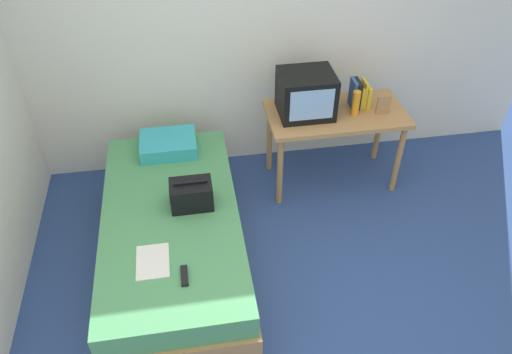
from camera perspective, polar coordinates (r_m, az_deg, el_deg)
ground_plane at (r=3.62m, az=5.29°, el=-16.20°), size 8.00×8.00×0.00m
wall_back at (r=4.33m, az=-0.04°, el=16.84°), size 5.20×0.10×2.60m
bed at (r=3.82m, az=-9.33°, el=-6.83°), size 1.00×2.00×0.51m
desk at (r=4.33m, az=9.01°, el=6.29°), size 1.16×0.60×0.72m
tv at (r=4.14m, az=5.70°, el=9.36°), size 0.44×0.39×0.36m
water_bottle at (r=4.21m, az=11.26°, el=8.22°), size 0.06×0.06×0.22m
book_row at (r=4.34m, az=11.67°, el=9.19°), size 0.15×0.17×0.25m
picture_frame at (r=4.29m, az=14.26°, el=7.96°), size 0.11×0.02×0.17m
pillow at (r=4.18m, az=-9.94°, el=3.68°), size 0.45×0.36×0.12m
handbag at (r=3.61m, az=-7.34°, el=-1.99°), size 0.30×0.20×0.22m
magazine at (r=3.34m, az=-11.65°, el=-9.37°), size 0.21×0.29×0.01m
remote_dark at (r=3.22m, az=-8.14°, el=-11.04°), size 0.04×0.16×0.02m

